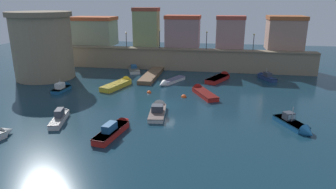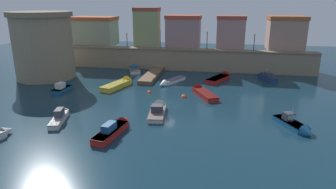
% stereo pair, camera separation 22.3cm
% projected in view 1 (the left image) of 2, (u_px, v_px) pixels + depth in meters
% --- Properties ---
extents(ground_plane, '(119.90, 119.90, 0.00)m').
position_uv_depth(ground_plane, '(165.00, 105.00, 39.56)').
color(ground_plane, '#112D3D').
extents(quay_wall, '(48.07, 2.45, 4.11)m').
position_uv_depth(quay_wall, '(185.00, 59.00, 58.75)').
color(quay_wall, gray).
rests_on(quay_wall, ground).
extents(old_town_backdrop, '(46.37, 5.97, 7.77)m').
position_uv_depth(old_town_backdrop, '(180.00, 31.00, 60.74)').
color(old_town_backdrop, gray).
rests_on(old_town_backdrop, ground).
extents(fortress_tower, '(10.55, 10.55, 11.24)m').
position_uv_depth(fortress_tower, '(43.00, 45.00, 51.69)').
color(fortress_tower, gray).
rests_on(fortress_tower, ground).
extents(pier_dock, '(2.31, 11.21, 0.70)m').
position_uv_depth(pier_dock, '(152.00, 75.00, 53.84)').
color(pier_dock, brown).
rests_on(pier_dock, ground).
extents(quay_lamp_0, '(0.32, 0.32, 2.92)m').
position_uv_depth(quay_lamp_0, '(126.00, 37.00, 59.50)').
color(quay_lamp_0, black).
rests_on(quay_lamp_0, quay_wall).
extents(quay_lamp_1, '(0.32, 0.32, 3.56)m').
position_uv_depth(quay_lamp_1, '(160.00, 36.00, 58.27)').
color(quay_lamp_1, black).
rests_on(quay_lamp_1, quay_wall).
extents(quay_lamp_2, '(0.32, 0.32, 3.37)m').
position_uv_depth(quay_lamp_2, '(207.00, 37.00, 56.80)').
color(quay_lamp_2, black).
rests_on(quay_lamp_2, quay_wall).
extents(quay_lamp_3, '(0.32, 0.32, 3.11)m').
position_uv_depth(quay_lamp_3, '(254.00, 39.00, 55.41)').
color(quay_lamp_3, black).
rests_on(quay_lamp_3, quay_wall).
extents(moored_boat_0, '(4.72, 7.06, 1.59)m').
position_uv_depth(moored_boat_0, '(202.00, 92.00, 44.09)').
color(moored_boat_0, red).
rests_on(moored_boat_0, ground).
extents(moored_boat_1, '(3.39, 5.14, 2.18)m').
position_uv_depth(moored_boat_1, '(265.00, 76.00, 52.54)').
color(moored_boat_1, navy).
rests_on(moored_boat_1, ground).
extents(moored_boat_2, '(2.39, 6.77, 1.77)m').
position_uv_depth(moored_boat_2, '(115.00, 128.00, 31.16)').
color(moored_boat_2, red).
rests_on(moored_boat_2, ground).
extents(moored_boat_3, '(3.83, 7.57, 1.76)m').
position_uv_depth(moored_boat_3, '(120.00, 84.00, 48.10)').
color(moored_boat_3, gold).
rests_on(moored_boat_3, ground).
extents(moored_boat_4, '(2.59, 6.23, 1.63)m').
position_uv_depth(moored_boat_4, '(61.00, 116.00, 34.57)').
color(moored_boat_4, silver).
rests_on(moored_boat_4, ground).
extents(moored_boat_5, '(1.70, 4.43, 2.29)m').
position_uv_depth(moored_boat_5, '(64.00, 88.00, 45.96)').
color(moored_boat_5, '#195689').
rests_on(moored_boat_5, ground).
extents(moored_boat_6, '(4.63, 7.12, 1.71)m').
position_uv_depth(moored_boat_6, '(221.00, 78.00, 51.97)').
color(moored_boat_6, red).
rests_on(moored_boat_6, ground).
extents(moored_boat_7, '(3.85, 5.59, 2.63)m').
position_uv_depth(moored_boat_7, '(296.00, 125.00, 32.09)').
color(moored_boat_7, '#195689').
rests_on(moored_boat_7, ground).
extents(moored_boat_8, '(3.98, 6.43, 1.23)m').
position_uv_depth(moored_boat_8, '(170.00, 82.00, 49.68)').
color(moored_boat_8, white).
rests_on(moored_boat_8, ground).
extents(moored_boat_9, '(2.46, 6.80, 1.84)m').
position_uv_depth(moored_boat_9, '(158.00, 109.00, 37.02)').
color(moored_boat_9, silver).
rests_on(moored_boat_9, ground).
extents(moored_boat_10, '(4.09, 7.04, 1.73)m').
position_uv_depth(moored_boat_10, '(133.00, 68.00, 59.07)').
color(moored_boat_10, silver).
rests_on(moored_boat_10, ground).
extents(mooring_buoy_0, '(0.60, 0.60, 0.60)m').
position_uv_depth(mooring_buoy_0, '(276.00, 117.00, 35.39)').
color(mooring_buoy_0, '#EA4C19').
rests_on(mooring_buoy_0, ground).
extents(mooring_buoy_1, '(0.66, 0.66, 0.66)m').
position_uv_depth(mooring_buoy_1, '(149.00, 93.00, 44.65)').
color(mooring_buoy_1, '#EA4C19').
rests_on(mooring_buoy_1, ground).
extents(mooring_buoy_2, '(0.74, 0.74, 0.74)m').
position_uv_depth(mooring_buoy_2, '(184.00, 97.00, 42.68)').
color(mooring_buoy_2, '#EA4C19').
rests_on(mooring_buoy_2, ground).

